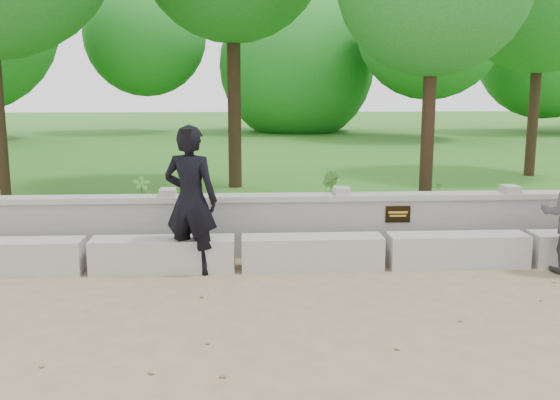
{
  "coord_description": "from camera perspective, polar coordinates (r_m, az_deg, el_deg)",
  "views": [
    {
      "loc": [
        -1.9,
        -6.22,
        2.46
      ],
      "look_at": [
        -1.43,
        1.95,
        0.94
      ],
      "focal_mm": 40.0,
      "sensor_mm": 36.0,
      "label": 1
    }
  ],
  "objects": [
    {
      "name": "concrete_bench",
      "position": [
        8.63,
        9.59,
        -4.64
      ],
      "size": [
        11.9,
        0.45,
        0.45
      ],
      "color": "#AEACA5",
      "rests_on": "ground"
    },
    {
      "name": "shrub_c",
      "position": [
        10.49,
        15.22,
        -0.32
      ],
      "size": [
        0.73,
        0.73,
        0.61
      ],
      "primitive_type": "imported",
      "rotation": [
        0.0,
        0.0,
        3.87
      ],
      "color": "#40832C",
      "rests_on": "lawn"
    },
    {
      "name": "lawn",
      "position": [
        20.44,
        2.09,
        3.94
      ],
      "size": [
        40.0,
        22.0,
        0.25
      ],
      "primitive_type": "cube",
      "color": "#286B1F",
      "rests_on": "ground"
    },
    {
      "name": "parapet_wall",
      "position": [
        9.24,
        8.68,
        -2.09
      ],
      "size": [
        12.5,
        0.35,
        0.9
      ],
      "color": "#A4A19B",
      "rests_on": "ground"
    },
    {
      "name": "shrub_a",
      "position": [
        11.27,
        -12.5,
        0.57
      ],
      "size": [
        0.38,
        0.32,
        0.63
      ],
      "primitive_type": "imported",
      "rotation": [
        0.0,
        0.0,
        0.32
      ],
      "color": "#40832C",
      "rests_on": "lawn"
    },
    {
      "name": "shrub_b",
      "position": [
        11.24,
        4.54,
        0.89
      ],
      "size": [
        0.4,
        0.44,
        0.68
      ],
      "primitive_type": "imported",
      "rotation": [
        0.0,
        0.0,
        1.87
      ],
      "color": "#40832C",
      "rests_on": "lawn"
    },
    {
      "name": "ground",
      "position": [
        6.95,
        13.03,
        -10.49
      ],
      "size": [
        80.0,
        80.0,
        0.0
      ],
      "primitive_type": "plane",
      "color": "#927F59",
      "rests_on": "ground"
    },
    {
      "name": "man_main",
      "position": [
        8.19,
        -8.16,
        -0.0
      ],
      "size": [
        0.82,
        0.75,
        1.96
      ],
      "color": "black",
      "rests_on": "ground"
    }
  ]
}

